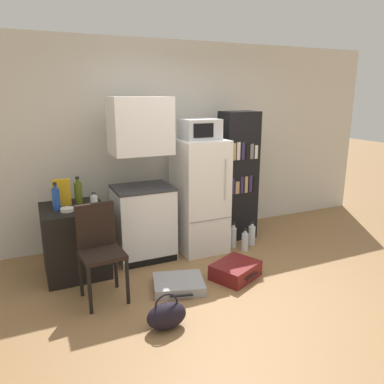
{
  "coord_description": "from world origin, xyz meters",
  "views": [
    {
      "loc": [
        -1.87,
        -2.92,
        2.0
      ],
      "look_at": [
        -0.16,
        0.85,
        0.91
      ],
      "focal_mm": 35.0,
      "sensor_mm": 36.0,
      "label": 1
    }
  ],
  "objects_px": {
    "bottle_blue_soda": "(56,198)",
    "microwave": "(200,129)",
    "bowl": "(67,210)",
    "chair": "(99,243)",
    "bookshelf": "(238,176)",
    "bottle_clear_short": "(94,202)",
    "handbag": "(167,315)",
    "water_bottle_back": "(233,237)",
    "water_bottle_front": "(252,235)",
    "kitchen_hutch": "(142,187)",
    "cereal_box": "(62,193)",
    "water_bottle_middle": "(245,241)",
    "suitcase_small_flat": "(235,270)",
    "suitcase_large_flat": "(179,284)",
    "refrigerator": "(200,195)",
    "bottle_wine_dark": "(57,193)",
    "bottle_olive_oil": "(78,192)",
    "side_table": "(75,240)"
  },
  "relations": [
    {
      "from": "kitchen_hutch",
      "to": "water_bottle_middle",
      "type": "relative_size",
      "value": 6.53
    },
    {
      "from": "bottle_blue_soda",
      "to": "kitchen_hutch",
      "type": "bearing_deg",
      "value": 6.68
    },
    {
      "from": "refrigerator",
      "to": "water_bottle_front",
      "type": "relative_size",
      "value": 4.37
    },
    {
      "from": "bottle_wine_dark",
      "to": "handbag",
      "type": "relative_size",
      "value": 0.69
    },
    {
      "from": "bookshelf",
      "to": "bottle_clear_short",
      "type": "distance_m",
      "value": 2.07
    },
    {
      "from": "refrigerator",
      "to": "bowl",
      "type": "distance_m",
      "value": 1.67
    },
    {
      "from": "suitcase_large_flat",
      "to": "handbag",
      "type": "height_order",
      "value": "handbag"
    },
    {
      "from": "microwave",
      "to": "handbag",
      "type": "distance_m",
      "value": 2.31
    },
    {
      "from": "bottle_olive_oil",
      "to": "water_bottle_front",
      "type": "height_order",
      "value": "bottle_olive_oil"
    },
    {
      "from": "side_table",
      "to": "microwave",
      "type": "height_order",
      "value": "microwave"
    },
    {
      "from": "microwave",
      "to": "water_bottle_front",
      "type": "distance_m",
      "value": 1.61
    },
    {
      "from": "side_table",
      "to": "kitchen_hutch",
      "type": "height_order",
      "value": "kitchen_hutch"
    },
    {
      "from": "water_bottle_front",
      "to": "suitcase_small_flat",
      "type": "bearing_deg",
      "value": -133.51
    },
    {
      "from": "water_bottle_middle",
      "to": "water_bottle_back",
      "type": "distance_m",
      "value": 0.18
    },
    {
      "from": "bowl",
      "to": "cereal_box",
      "type": "xyz_separation_m",
      "value": [
        -0.02,
        0.25,
        0.13
      ]
    },
    {
      "from": "water_bottle_front",
      "to": "kitchen_hutch",
      "type": "bearing_deg",
      "value": 170.62
    },
    {
      "from": "suitcase_large_flat",
      "to": "water_bottle_front",
      "type": "xyz_separation_m",
      "value": [
        1.36,
        0.69,
        0.09
      ]
    },
    {
      "from": "handbag",
      "to": "water_bottle_back",
      "type": "distance_m",
      "value": 1.95
    },
    {
      "from": "water_bottle_front",
      "to": "water_bottle_back",
      "type": "distance_m",
      "value": 0.28
    },
    {
      "from": "microwave",
      "to": "water_bottle_back",
      "type": "xyz_separation_m",
      "value": [
        0.42,
        -0.17,
        -1.43
      ]
    },
    {
      "from": "refrigerator",
      "to": "suitcase_small_flat",
      "type": "relative_size",
      "value": 2.34
    },
    {
      "from": "bottle_clear_short",
      "to": "suitcase_small_flat",
      "type": "height_order",
      "value": "bottle_clear_short"
    },
    {
      "from": "bottle_wine_dark",
      "to": "microwave",
      "type": "bearing_deg",
      "value": -8.69
    },
    {
      "from": "bottle_blue_soda",
      "to": "microwave",
      "type": "bearing_deg",
      "value": 2.44
    },
    {
      "from": "bottle_olive_oil",
      "to": "suitcase_small_flat",
      "type": "xyz_separation_m",
      "value": [
        1.5,
        -1.01,
        -0.83
      ]
    },
    {
      "from": "bowl",
      "to": "suitcase_small_flat",
      "type": "bearing_deg",
      "value": -24.11
    },
    {
      "from": "water_bottle_middle",
      "to": "water_bottle_back",
      "type": "xyz_separation_m",
      "value": [
        -0.09,
        0.15,
        0.02
      ]
    },
    {
      "from": "bottle_wine_dark",
      "to": "water_bottle_front",
      "type": "height_order",
      "value": "bottle_wine_dark"
    },
    {
      "from": "kitchen_hutch",
      "to": "microwave",
      "type": "bearing_deg",
      "value": -3.25
    },
    {
      "from": "handbag",
      "to": "water_bottle_middle",
      "type": "distance_m",
      "value": 1.92
    },
    {
      "from": "microwave",
      "to": "water_bottle_back",
      "type": "bearing_deg",
      "value": -21.93
    },
    {
      "from": "bowl",
      "to": "chair",
      "type": "distance_m",
      "value": 0.61
    },
    {
      "from": "bottle_clear_short",
      "to": "bowl",
      "type": "relative_size",
      "value": 1.35
    },
    {
      "from": "kitchen_hutch",
      "to": "cereal_box",
      "type": "relative_size",
      "value": 6.56
    },
    {
      "from": "bottle_olive_oil",
      "to": "water_bottle_front",
      "type": "distance_m",
      "value": 2.34
    },
    {
      "from": "side_table",
      "to": "chair",
      "type": "bearing_deg",
      "value": -76.54
    },
    {
      "from": "bottle_olive_oil",
      "to": "water_bottle_front",
      "type": "xyz_separation_m",
      "value": [
        2.19,
        -0.29,
        -0.77
      ]
    },
    {
      "from": "water_bottle_back",
      "to": "bowl",
      "type": "bearing_deg",
      "value": -179.8
    },
    {
      "from": "side_table",
      "to": "refrigerator",
      "type": "relative_size",
      "value": 0.54
    },
    {
      "from": "suitcase_small_flat",
      "to": "handbag",
      "type": "relative_size",
      "value": 1.72
    },
    {
      "from": "microwave",
      "to": "cereal_box",
      "type": "distance_m",
      "value": 1.8
    },
    {
      "from": "refrigerator",
      "to": "suitcase_large_flat",
      "type": "xyz_separation_m",
      "value": [
        -0.67,
        -0.89,
        -0.68
      ]
    },
    {
      "from": "bottle_blue_soda",
      "to": "handbag",
      "type": "height_order",
      "value": "bottle_blue_soda"
    },
    {
      "from": "chair",
      "to": "water_bottle_front",
      "type": "relative_size",
      "value": 2.89
    },
    {
      "from": "suitcase_large_flat",
      "to": "water_bottle_middle",
      "type": "height_order",
      "value": "water_bottle_middle"
    },
    {
      "from": "kitchen_hutch",
      "to": "bottle_olive_oil",
      "type": "distance_m",
      "value": 0.75
    },
    {
      "from": "kitchen_hutch",
      "to": "bottle_blue_soda",
      "type": "relative_size",
      "value": 6.49
    },
    {
      "from": "bookshelf",
      "to": "refrigerator",
      "type": "bearing_deg",
      "value": -166.75
    },
    {
      "from": "bowl",
      "to": "refrigerator",
      "type": "bearing_deg",
      "value": 6.14
    },
    {
      "from": "bookshelf",
      "to": "water_bottle_middle",
      "type": "xyz_separation_m",
      "value": [
        -0.15,
        -0.48,
        -0.76
      ]
    }
  ]
}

